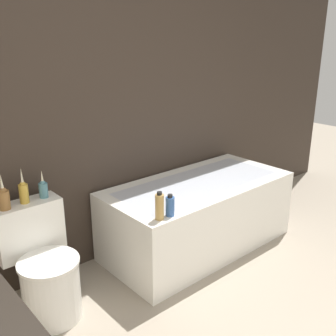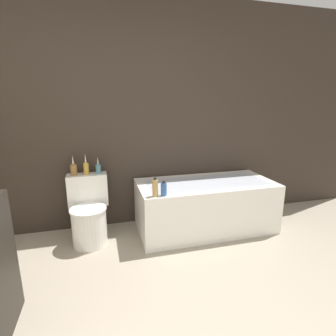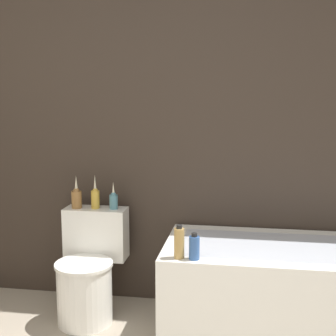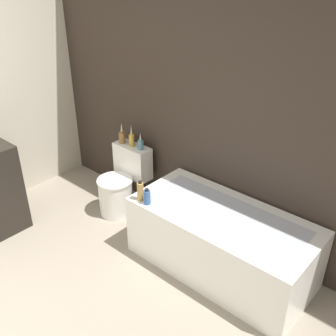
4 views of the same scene
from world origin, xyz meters
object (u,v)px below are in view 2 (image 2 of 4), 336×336
at_px(vase_gold, 74,169).
at_px(vase_bronze, 98,168).
at_px(bathtub, 205,205).
at_px(toilet, 89,213).
at_px(vase_silver, 86,167).
at_px(shampoo_bottle_tall, 155,188).
at_px(shampoo_bottle_short, 164,189).

xyz_separation_m(vase_gold, vase_bronze, (0.25, 0.02, -0.01)).
height_order(bathtub, toilet, toilet).
height_order(bathtub, vase_silver, vase_silver).
height_order(vase_silver, shampoo_bottle_tall, vase_silver).
distance_m(toilet, shampoo_bottle_tall, 0.82).
distance_m(vase_silver, shampoo_bottle_short, 0.92).
xyz_separation_m(vase_gold, shampoo_bottle_short, (0.86, -0.52, -0.13)).
relative_size(toilet, vase_gold, 3.10).
distance_m(vase_gold, shampoo_bottle_tall, 0.94).
bearing_deg(bathtub, vase_silver, 169.81).
xyz_separation_m(toilet, vase_bronze, (0.13, 0.18, 0.45)).
xyz_separation_m(vase_bronze, shampoo_bottle_tall, (0.52, -0.53, -0.10)).
bearing_deg(vase_gold, vase_silver, 6.88).
xyz_separation_m(vase_silver, shampoo_bottle_tall, (0.65, -0.53, -0.12)).
bearing_deg(vase_bronze, shampoo_bottle_tall, -45.65).
xyz_separation_m(vase_silver, vase_bronze, (0.13, 0.00, -0.01)).
bearing_deg(vase_bronze, toilet, -125.93).
height_order(toilet, vase_gold, vase_gold).
relative_size(vase_gold, vase_bronze, 1.21).
height_order(bathtub, shampoo_bottle_short, shampoo_bottle_short).
bearing_deg(shampoo_bottle_short, toilet, 153.58).
height_order(toilet, shampoo_bottle_tall, shampoo_bottle_tall).
xyz_separation_m(vase_gold, shampoo_bottle_tall, (0.78, -0.52, -0.11)).
bearing_deg(toilet, shampoo_bottle_short, -26.42).
xyz_separation_m(vase_silver, shampoo_bottle_short, (0.73, -0.54, -0.13)).
height_order(vase_gold, shampoo_bottle_tall, vase_gold).
bearing_deg(bathtub, vase_gold, 171.30).
bearing_deg(bathtub, toilet, 177.31).
height_order(bathtub, vase_bronze, vase_bronze).
relative_size(bathtub, toilet, 2.24).
relative_size(toilet, vase_bronze, 3.75).
xyz_separation_m(bathtub, vase_gold, (-1.43, 0.22, 0.48)).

